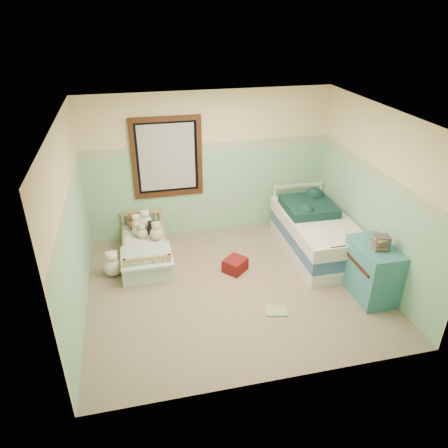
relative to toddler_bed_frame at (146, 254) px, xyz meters
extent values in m
cube|color=#7A6856|center=(1.20, -1.05, -0.10)|extent=(4.20, 3.60, 0.02)
cube|color=silver|center=(1.20, -1.05, 2.42)|extent=(4.20, 3.60, 0.02)
cube|color=beige|center=(1.20, 0.75, 1.16)|extent=(4.20, 0.04, 2.50)
cube|color=beige|center=(1.20, -2.85, 1.16)|extent=(4.20, 0.04, 2.50)
cube|color=beige|center=(-0.90, -1.05, 1.16)|extent=(0.04, 3.60, 2.50)
cube|color=beige|center=(3.30, -1.05, 1.16)|extent=(0.04, 3.60, 2.50)
cube|color=#7BB28D|center=(1.20, 0.74, 0.66)|extent=(4.20, 0.01, 1.50)
cube|color=#60865D|center=(1.20, 0.74, 1.48)|extent=(4.20, 0.01, 0.15)
cube|color=black|center=(0.50, 0.71, 1.36)|extent=(1.16, 0.06, 1.36)
cube|color=beige|center=(0.50, 0.72, 1.36)|extent=(0.92, 0.01, 1.12)
cube|color=#AC8345|center=(0.00, 0.00, 0.00)|extent=(0.70, 1.41, 0.18)
cube|color=silver|center=(0.00, 0.00, 0.15)|extent=(0.64, 1.35, 0.12)
cube|color=#6BA3DC|center=(0.00, -0.44, 0.23)|extent=(0.76, 0.70, 0.03)
sphere|color=brown|center=(-0.15, 0.50, 0.31)|extent=(0.20, 0.20, 0.20)
sphere|color=white|center=(0.05, 0.50, 0.33)|extent=(0.23, 0.23, 0.23)
sphere|color=beige|center=(-0.10, 0.28, 0.30)|extent=(0.17, 0.17, 0.17)
sphere|color=black|center=(0.13, 0.28, 0.29)|extent=(0.17, 0.17, 0.17)
sphere|color=beige|center=(-0.52, -0.34, 0.05)|extent=(0.28, 0.28, 0.28)
sphere|color=beige|center=(-0.32, -0.36, 0.03)|extent=(0.23, 0.23, 0.23)
cube|color=white|center=(2.75, -0.44, 0.02)|extent=(0.93, 1.86, 0.22)
cube|color=navy|center=(2.75, -0.44, 0.24)|extent=(0.93, 1.86, 0.22)
cube|color=beige|center=(2.75, -0.44, 0.46)|extent=(0.97, 1.89, 0.22)
cube|color=#0C2F29|center=(2.70, -0.14, 0.64)|extent=(0.81, 0.85, 0.14)
cube|color=teal|center=(3.04, -1.66, 0.31)|extent=(0.50, 0.80, 0.80)
cube|color=brown|center=(3.04, -1.74, 0.81)|extent=(0.22, 0.19, 0.20)
cube|color=#A40F0D|center=(1.33, -0.66, 0.01)|extent=(0.44, 0.44, 0.21)
cube|color=yellow|center=(1.63, -1.74, -0.08)|extent=(0.32, 0.27, 0.03)
sphere|color=white|center=(-0.11, 0.48, 0.31)|extent=(0.20, 0.20, 0.20)
sphere|color=beige|center=(-0.03, 0.16, 0.30)|extent=(0.17, 0.17, 0.17)
sphere|color=beige|center=(0.20, 0.07, 0.32)|extent=(0.22, 0.22, 0.22)
sphere|color=beige|center=(-0.01, 0.52, 0.30)|extent=(0.18, 0.18, 0.18)
camera|label=1|loc=(-0.06, -5.97, 3.63)|focal=33.83mm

